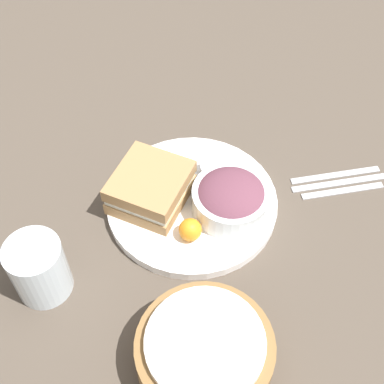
% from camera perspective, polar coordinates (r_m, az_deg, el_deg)
% --- Properties ---
extents(ground_plane, '(4.00, 4.00, 0.00)m').
position_cam_1_polar(ground_plane, '(0.91, -0.00, -1.45)').
color(ground_plane, '#4C4238').
extents(plate, '(0.29, 0.29, 0.02)m').
position_cam_1_polar(plate, '(0.90, -0.00, -1.12)').
color(plate, white).
rests_on(plate, ground_plane).
extents(sandwich, '(0.15, 0.15, 0.06)m').
position_cam_1_polar(sandwich, '(0.87, -4.43, 0.66)').
color(sandwich, '#A37A4C').
rests_on(sandwich, plate).
extents(salad_bowl, '(0.13, 0.13, 0.06)m').
position_cam_1_polar(salad_bowl, '(0.86, 4.15, -0.66)').
color(salad_bowl, white).
rests_on(salad_bowl, plate).
extents(dressing_cup, '(0.05, 0.05, 0.03)m').
position_cam_1_polar(dressing_cup, '(0.91, 2.37, 2.26)').
color(dressing_cup, '#B7B7BC').
rests_on(dressing_cup, plate).
extents(orange_wedge, '(0.04, 0.04, 0.04)m').
position_cam_1_polar(orange_wedge, '(0.83, -0.35, -4.04)').
color(orange_wedge, orange).
rests_on(orange_wedge, plate).
extents(drink_glass, '(0.08, 0.08, 0.10)m').
position_cam_1_polar(drink_glass, '(0.81, -16.03, -7.87)').
color(drink_glass, silver).
rests_on(drink_glass, ground_plane).
extents(bread_basket, '(0.18, 0.18, 0.08)m').
position_cam_1_polar(bread_basket, '(0.74, 1.35, -16.81)').
color(bread_basket, olive).
rests_on(bread_basket, ground_plane).
extents(fork, '(0.16, 0.05, 0.01)m').
position_cam_1_polar(fork, '(0.98, 15.06, 1.79)').
color(fork, '#B2B2B7').
rests_on(fork, ground_plane).
extents(knife, '(0.17, 0.05, 0.01)m').
position_cam_1_polar(knife, '(0.97, 15.41, 0.98)').
color(knife, '#B2B2B7').
rests_on(knife, ground_plane).
extents(spoon, '(0.15, 0.04, 0.01)m').
position_cam_1_polar(spoon, '(0.96, 15.78, 0.16)').
color(spoon, '#B2B2B7').
rests_on(spoon, ground_plane).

